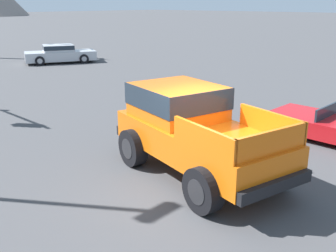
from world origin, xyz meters
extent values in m
plane|color=#424244|center=(0.00, 0.00, 0.00)|extent=(320.00, 320.00, 0.00)
cube|color=orange|center=(0.42, 0.50, 0.87)|extent=(2.94, 4.84, 0.69)
cube|color=orange|center=(0.63, 1.38, 1.62)|extent=(2.20, 2.35, 0.81)
cube|color=#1E2833|center=(0.63, 1.38, 1.76)|extent=(2.24, 2.39, 0.52)
cube|color=orange|center=(-0.78, -0.51, 1.46)|extent=(0.50, 1.77, 0.48)
cube|color=orange|center=(1.03, -0.95, 1.46)|extent=(0.50, 1.77, 0.48)
cube|color=orange|center=(-0.08, -1.57, 1.46)|extent=(1.83, 0.51, 0.48)
cube|color=black|center=(0.96, 2.74, 0.65)|extent=(1.88, 0.60, 0.24)
cube|color=black|center=(-0.12, -1.74, 0.65)|extent=(1.88, 0.60, 0.24)
cylinder|color=black|center=(-0.23, 2.09, 0.47)|extent=(0.54, 0.98, 0.93)
cylinder|color=#232326|center=(-0.23, 2.09, 0.47)|extent=(0.47, 0.58, 0.51)
cylinder|color=black|center=(1.72, 1.63, 0.47)|extent=(0.54, 0.98, 0.93)
cylinder|color=#232326|center=(1.72, 1.63, 0.47)|extent=(0.47, 0.58, 0.51)
cylinder|color=black|center=(-0.88, -0.63, 0.47)|extent=(0.54, 0.98, 0.93)
cylinder|color=#232326|center=(-0.88, -0.63, 0.47)|extent=(0.47, 0.58, 0.51)
cylinder|color=black|center=(1.07, -1.10, 0.47)|extent=(0.54, 0.98, 0.93)
cylinder|color=#232326|center=(1.07, -1.10, 0.47)|extent=(0.47, 0.58, 0.51)
cube|color=#1E2833|center=(5.11, -0.60, 0.82)|extent=(1.50, 0.09, 0.36)
cylinder|color=black|center=(4.28, 0.25, 0.31)|extent=(0.23, 0.62, 0.62)
cylinder|color=#9E9EA3|center=(4.28, 0.25, 0.31)|extent=(0.24, 0.34, 0.34)
cylinder|color=black|center=(5.97, 0.22, 0.31)|extent=(0.23, 0.62, 0.62)
cylinder|color=#9E9EA3|center=(5.97, 0.22, 0.31)|extent=(0.24, 0.34, 0.34)
cube|color=#B7BABF|center=(8.34, 18.80, 0.47)|extent=(4.90, 3.60, 0.61)
cube|color=#B7BABF|center=(8.24, 18.85, 0.99)|extent=(2.41, 2.23, 0.44)
cube|color=#1E2833|center=(8.24, 18.85, 1.05)|extent=(2.46, 2.28, 0.26)
cylinder|color=black|center=(9.99, 18.93, 0.31)|extent=(0.64, 0.47, 0.61)
cylinder|color=#9E9EA3|center=(9.99, 18.93, 0.31)|extent=(0.40, 0.36, 0.34)
cylinder|color=black|center=(9.25, 17.42, 0.31)|extent=(0.64, 0.47, 0.61)
cylinder|color=#9E9EA3|center=(9.25, 17.42, 0.31)|extent=(0.40, 0.36, 0.34)
cylinder|color=black|center=(7.44, 20.19, 0.31)|extent=(0.64, 0.47, 0.61)
cylinder|color=#9E9EA3|center=(7.44, 20.19, 0.31)|extent=(0.40, 0.36, 0.34)
cylinder|color=black|center=(6.69, 18.68, 0.31)|extent=(0.64, 0.47, 0.61)
cylinder|color=#9E9EA3|center=(6.69, 18.68, 0.31)|extent=(0.40, 0.36, 0.34)
camera|label=1|loc=(-6.36, -4.80, 3.92)|focal=42.00mm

